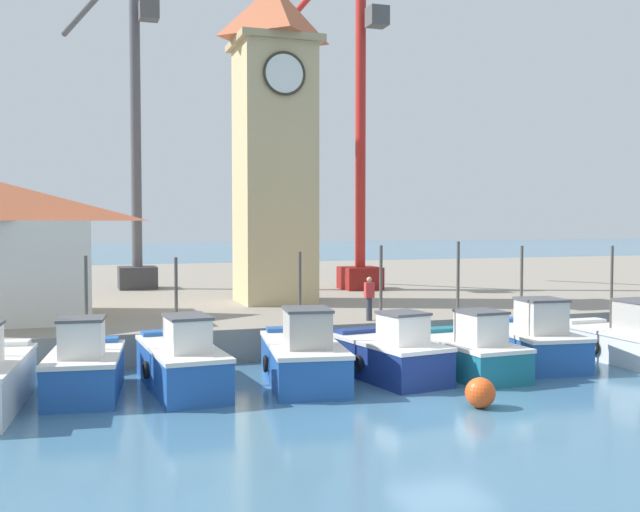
{
  "coord_description": "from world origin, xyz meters",
  "views": [
    {
      "loc": [
        -9.11,
        -17.32,
        4.83
      ],
      "look_at": [
        -0.21,
        9.5,
        3.5
      ],
      "focal_mm": 42.0,
      "sensor_mm": 36.0,
      "label": 1
    }
  ],
  "objects_px": {
    "fishing_boat_center": "(390,355)",
    "fishing_boat_left_inner": "(181,362)",
    "fishing_boat_mid_left": "(303,357)",
    "fishing_boat_right_inner": "(530,341)",
    "port_crane_near": "(134,163)",
    "fishing_boat_left_outer": "(85,368)",
    "clock_tower": "(274,136)",
    "dock_worker_near_tower": "(369,298)",
    "mooring_buoy": "(480,393)",
    "fishing_boat_mid_right": "(468,352)",
    "port_crane_far": "(356,162)",
    "fishing_boat_right_outer": "(624,340)"
  },
  "relations": [
    {
      "from": "fishing_boat_mid_left",
      "to": "clock_tower",
      "type": "bearing_deg",
      "value": 79.2
    },
    {
      "from": "mooring_buoy",
      "to": "dock_worker_near_tower",
      "type": "distance_m",
      "value": 8.85
    },
    {
      "from": "port_crane_near",
      "to": "port_crane_far",
      "type": "bearing_deg",
      "value": -19.08
    },
    {
      "from": "port_crane_near",
      "to": "fishing_boat_left_inner",
      "type": "bearing_deg",
      "value": -90.88
    },
    {
      "from": "fishing_boat_center",
      "to": "port_crane_far",
      "type": "relative_size",
      "value": 0.23
    },
    {
      "from": "fishing_boat_left_outer",
      "to": "fishing_boat_right_outer",
      "type": "bearing_deg",
      "value": -1.39
    },
    {
      "from": "fishing_boat_right_outer",
      "to": "clock_tower",
      "type": "distance_m",
      "value": 16.91
    },
    {
      "from": "fishing_boat_mid_left",
      "to": "clock_tower",
      "type": "distance_m",
      "value": 14.18
    },
    {
      "from": "fishing_boat_center",
      "to": "port_crane_near",
      "type": "distance_m",
      "value": 22.93
    },
    {
      "from": "clock_tower",
      "to": "dock_worker_near_tower",
      "type": "xyz_separation_m",
      "value": [
        1.7,
        -7.18,
        -6.64
      ]
    },
    {
      "from": "fishing_boat_mid_left",
      "to": "clock_tower",
      "type": "xyz_separation_m",
      "value": [
        2.22,
        11.61,
        7.84
      ]
    },
    {
      "from": "fishing_boat_mid_left",
      "to": "fishing_boat_left_inner",
      "type": "bearing_deg",
      "value": 174.67
    },
    {
      "from": "fishing_boat_right_inner",
      "to": "clock_tower",
      "type": "xyz_separation_m",
      "value": [
        -5.9,
        11.18,
        7.86
      ]
    },
    {
      "from": "fishing_boat_mid_left",
      "to": "fishing_boat_right_inner",
      "type": "relative_size",
      "value": 1.09
    },
    {
      "from": "clock_tower",
      "to": "port_crane_near",
      "type": "xyz_separation_m",
      "value": [
        -5.45,
        9.06,
        -0.69
      ]
    },
    {
      "from": "fishing_boat_left_inner",
      "to": "clock_tower",
      "type": "height_order",
      "value": "clock_tower"
    },
    {
      "from": "fishing_boat_right_outer",
      "to": "fishing_boat_left_outer",
      "type": "bearing_deg",
      "value": 178.61
    },
    {
      "from": "fishing_boat_center",
      "to": "fishing_boat_left_inner",
      "type": "bearing_deg",
      "value": 174.49
    },
    {
      "from": "fishing_boat_center",
      "to": "fishing_boat_right_outer",
      "type": "distance_m",
      "value": 8.85
    },
    {
      "from": "mooring_buoy",
      "to": "fishing_boat_left_inner",
      "type": "bearing_deg",
      "value": 146.82
    },
    {
      "from": "fishing_boat_left_outer",
      "to": "fishing_boat_mid_right",
      "type": "distance_m",
      "value": 11.51
    },
    {
      "from": "fishing_boat_right_inner",
      "to": "port_crane_near",
      "type": "distance_m",
      "value": 24.29
    },
    {
      "from": "fishing_boat_left_outer",
      "to": "dock_worker_near_tower",
      "type": "distance_m",
      "value": 10.96
    },
    {
      "from": "fishing_boat_left_inner",
      "to": "clock_tower",
      "type": "relative_size",
      "value": 0.33
    },
    {
      "from": "fishing_boat_left_inner",
      "to": "fishing_boat_right_outer",
      "type": "xyz_separation_m",
      "value": [
        15.09,
        -0.39,
        -0.06
      ]
    },
    {
      "from": "fishing_boat_right_inner",
      "to": "port_crane_near",
      "type": "height_order",
      "value": "port_crane_near"
    },
    {
      "from": "fishing_boat_center",
      "to": "mooring_buoy",
      "type": "distance_m",
      "value": 4.08
    },
    {
      "from": "fishing_boat_right_outer",
      "to": "clock_tower",
      "type": "bearing_deg",
      "value": 128.63
    },
    {
      "from": "fishing_boat_center",
      "to": "fishing_boat_right_inner",
      "type": "bearing_deg",
      "value": 7.38
    },
    {
      "from": "fishing_boat_left_outer",
      "to": "fishing_boat_right_outer",
      "type": "height_order",
      "value": "fishing_boat_right_outer"
    },
    {
      "from": "fishing_boat_left_inner",
      "to": "port_crane_far",
      "type": "xyz_separation_m",
      "value": [
        11.67,
        16.42,
        7.22
      ]
    },
    {
      "from": "port_crane_far",
      "to": "mooring_buoy",
      "type": "bearing_deg",
      "value": -102.48
    },
    {
      "from": "port_crane_far",
      "to": "dock_worker_near_tower",
      "type": "distance_m",
      "value": 14.33
    },
    {
      "from": "fishing_boat_center",
      "to": "port_crane_far",
      "type": "bearing_deg",
      "value": 72.34
    },
    {
      "from": "fishing_boat_left_outer",
      "to": "fishing_boat_center",
      "type": "bearing_deg",
      "value": -4.11
    },
    {
      "from": "fishing_boat_center",
      "to": "fishing_boat_right_outer",
      "type": "relative_size",
      "value": 0.96
    },
    {
      "from": "fishing_boat_right_inner",
      "to": "clock_tower",
      "type": "distance_m",
      "value": 14.89
    },
    {
      "from": "fishing_boat_right_outer",
      "to": "dock_worker_near_tower",
      "type": "xyz_separation_m",
      "value": [
        -7.63,
        4.5,
        1.27
      ]
    },
    {
      "from": "fishing_boat_right_inner",
      "to": "dock_worker_near_tower",
      "type": "height_order",
      "value": "fishing_boat_right_inner"
    },
    {
      "from": "fishing_boat_left_inner",
      "to": "fishing_boat_mid_right",
      "type": "relative_size",
      "value": 1.16
    },
    {
      "from": "mooring_buoy",
      "to": "port_crane_near",
      "type": "bearing_deg",
      "value": 105.05
    },
    {
      "from": "fishing_boat_left_outer",
      "to": "fishing_boat_center",
      "type": "height_order",
      "value": "fishing_boat_center"
    },
    {
      "from": "port_crane_near",
      "to": "mooring_buoy",
      "type": "xyz_separation_m",
      "value": [
        6.71,
        -24.93,
        -7.55
      ]
    },
    {
      "from": "fishing_boat_left_inner",
      "to": "mooring_buoy",
      "type": "relative_size",
      "value": 6.67
    },
    {
      "from": "fishing_boat_left_inner",
      "to": "fishing_boat_right_outer",
      "type": "distance_m",
      "value": 15.1
    },
    {
      "from": "dock_worker_near_tower",
      "to": "mooring_buoy",
      "type": "bearing_deg",
      "value": -92.9
    },
    {
      "from": "fishing_boat_left_outer",
      "to": "fishing_boat_mid_left",
      "type": "xyz_separation_m",
      "value": [
        6.19,
        -0.37,
        0.02
      ]
    },
    {
      "from": "fishing_boat_mid_left",
      "to": "fishing_boat_center",
      "type": "xyz_separation_m",
      "value": [
        2.7,
        -0.27,
        -0.04
      ]
    },
    {
      "from": "fishing_boat_left_inner",
      "to": "fishing_boat_center",
      "type": "relative_size",
      "value": 1.19
    },
    {
      "from": "port_crane_far",
      "to": "mooring_buoy",
      "type": "xyz_separation_m",
      "value": [
        -4.65,
        -21.01,
        -7.6
      ]
    }
  ]
}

